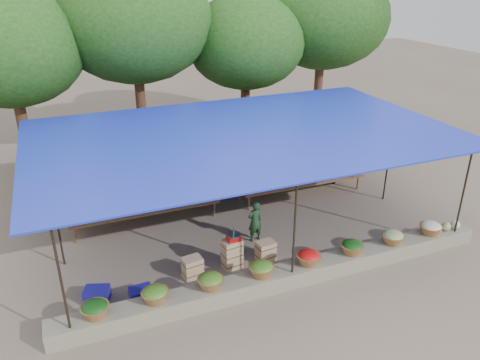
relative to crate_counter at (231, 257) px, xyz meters
name	(u,v)px	position (x,y,z in m)	size (l,w,h in m)	color
ground	(243,227)	(1.02, 1.68, -0.31)	(60.00, 60.00, 0.00)	#6B5B4E
stone_curb	(289,276)	(1.02, -1.07, -0.11)	(10.60, 0.55, 0.40)	#6A6555
stall_canopy	(243,137)	(1.02, 1.75, 2.36)	(10.80, 6.60, 2.82)	black
produce_baskets	(285,263)	(0.92, -1.07, 0.25)	(8.98, 0.58, 0.34)	brown
netting_backdrop	(207,149)	(1.02, 4.83, 0.94)	(10.60, 0.06, 2.50)	#194822
tree_row	(192,29)	(1.52, 7.77, 4.39)	(16.51, 5.50, 7.12)	#3A2015
fruit_table_left	(144,203)	(-1.47, 3.03, 0.30)	(4.21, 0.95, 0.93)	#513320
fruit_table_right	(300,176)	(3.53, 3.03, 0.30)	(4.21, 0.95, 0.93)	#513320
crate_counter	(231,257)	(0.00, 0.00, 0.00)	(2.39, 0.39, 0.77)	tan
weighing_scale	(234,237)	(0.08, 0.00, 0.54)	(0.33, 0.33, 0.35)	#B5130E
vendor_seated	(255,221)	(1.04, 0.94, 0.26)	(0.42, 0.28, 1.15)	#1A3920
customer_left	(134,186)	(-1.63, 3.67, 0.58)	(0.87, 0.68, 1.79)	slate
customer_mid	(214,169)	(1.04, 4.26, 0.44)	(0.97, 0.56, 1.50)	slate
customer_right	(332,161)	(4.98, 3.43, 0.44)	(0.88, 0.37, 1.50)	slate
blue_crate_front	(141,294)	(-2.27, -0.38, -0.16)	(0.49, 0.35, 0.29)	navy
blue_crate_back	(97,295)	(-3.18, -0.06, -0.15)	(0.53, 0.38, 0.32)	navy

